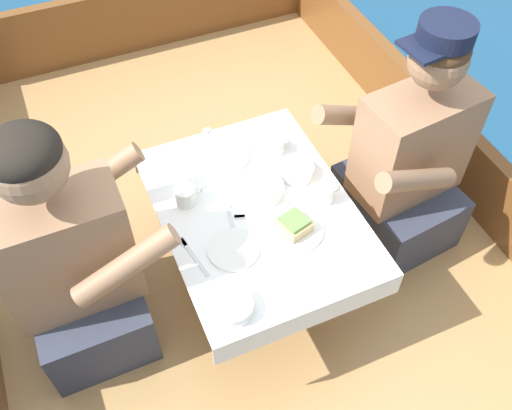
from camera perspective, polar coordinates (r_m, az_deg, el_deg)
name	(u,v)px	position (r m, az deg, el deg)	size (l,w,h in m)	color
ground_plane	(247,300)	(2.62, -0.93, -9.49)	(60.00, 60.00, 0.00)	navy
boat_deck	(246,279)	(2.47, -0.99, -7.44)	(2.07, 3.18, 0.35)	#A87F4C
gunwale_starboard	(460,159)	(2.61, 19.76, 4.39)	(0.06, 3.18, 0.32)	brown
bow_coaming	(134,19)	(3.32, -12.07, 17.74)	(1.95, 0.06, 0.36)	brown
cockpit_table	(256,217)	(1.96, 0.00, -1.18)	(0.63, 0.85, 0.42)	#B2B2B7
person_port	(74,266)	(1.91, -17.71, -5.82)	(0.52, 0.44, 0.97)	#333847
person_starboard	(407,163)	(2.20, 14.85, 4.04)	(0.56, 0.49, 0.97)	#333847
plate_sandwich	(294,229)	(1.87, 3.79, -2.43)	(0.20, 0.20, 0.01)	silver
plate_bread	(233,249)	(1.82, -2.28, -4.46)	(0.17, 0.17, 0.01)	silver
sandwich	(294,224)	(1.85, 3.83, -1.91)	(0.11, 0.12, 0.05)	tan
bowl_port_near	(233,306)	(1.69, -2.33, -10.10)	(0.12, 0.12, 0.04)	silver
bowl_starboard_near	(226,154)	(2.07, -2.97, 5.07)	(0.15, 0.15, 0.04)	silver
bowl_center_far	(296,170)	(2.02, 4.03, 3.52)	(0.13, 0.13, 0.04)	silver
bowl_port_far	(263,188)	(1.96, 0.67, 1.69)	(0.15, 0.15, 0.04)	silver
coffee_cup_port	(325,193)	(1.94, 6.90, 1.21)	(0.09, 0.06, 0.07)	silver
coffee_cup_starboard	(185,195)	(1.93, -7.10, 0.98)	(0.10, 0.07, 0.07)	silver
coffee_cup_center	(276,145)	(2.10, 1.99, 6.01)	(0.10, 0.07, 0.05)	silver
utensil_knife_port	(281,130)	(2.19, 2.47, 7.53)	(0.08, 0.16, 0.00)	silver
utensil_spoon_starboard	(206,138)	(2.17, -5.05, 6.71)	(0.09, 0.16, 0.01)	silver
utensil_fork_starboard	(255,215)	(1.91, -0.08, -1.02)	(0.17, 0.07, 0.00)	silver
utensil_spoon_center	(230,215)	(1.91, -2.62, -0.99)	(0.05, 0.17, 0.01)	silver
utensil_fork_port	(191,253)	(1.83, -6.48, -4.79)	(0.05, 0.17, 0.00)	silver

